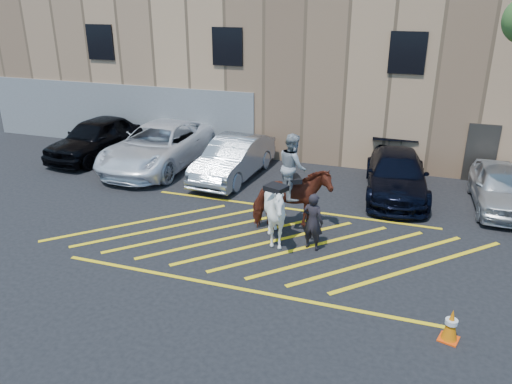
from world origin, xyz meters
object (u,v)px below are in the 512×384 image
(car_blue_suv, at_px, (396,174))
(traffic_cone, at_px, (451,325))
(car_silver_sedan, at_px, (234,158))
(handler, at_px, (313,222))
(car_black_suv, at_px, (97,138))
(car_white_pickup, at_px, (159,146))
(mounted_bay, at_px, (292,192))
(car_white_suv, at_px, (501,187))
(saddled_white, at_px, (276,213))

(car_blue_suv, bearing_deg, traffic_cone, -84.62)
(car_silver_sedan, height_order, handler, handler)
(car_black_suv, xyz_separation_m, car_white_pickup, (3.18, -0.28, 0.02))
(handler, height_order, mounted_bay, mounted_bay)
(handler, bearing_deg, car_blue_suv, -98.04)
(car_black_suv, distance_m, handler, 11.86)
(car_white_pickup, relative_size, car_white_suv, 1.48)
(mounted_bay, relative_size, saddled_white, 1.37)
(car_blue_suv, bearing_deg, car_black_suv, 171.89)
(car_silver_sedan, height_order, traffic_cone, car_silver_sedan)
(car_white_suv, distance_m, saddled_white, 7.92)
(car_blue_suv, bearing_deg, car_white_suv, -8.79)
(car_white_pickup, bearing_deg, car_silver_sedan, -4.09)
(car_white_pickup, height_order, handler, car_white_pickup)
(car_white_suv, bearing_deg, saddled_white, -144.97)
(car_white_pickup, height_order, car_blue_suv, car_white_pickup)
(car_black_suv, xyz_separation_m, saddled_white, (9.58, -5.34, 0.12))
(car_white_pickup, bearing_deg, handler, -32.40)
(saddled_white, distance_m, traffic_cone, 5.45)
(handler, relative_size, traffic_cone, 2.25)
(car_black_suv, distance_m, traffic_cone, 16.39)
(handler, relative_size, saddled_white, 0.76)
(car_silver_sedan, distance_m, traffic_cone, 10.81)
(mounted_bay, relative_size, traffic_cone, 4.05)
(saddled_white, bearing_deg, car_white_suv, 37.72)
(car_white_pickup, relative_size, handler, 3.78)
(saddled_white, bearing_deg, traffic_cone, -32.27)
(car_black_suv, bearing_deg, handler, -20.28)
(car_white_pickup, distance_m, mounted_bay, 7.69)
(mounted_bay, bearing_deg, car_blue_suv, 54.60)
(car_silver_sedan, xyz_separation_m, car_blue_suv, (6.00, 0.24, -0.05))
(handler, bearing_deg, saddled_white, 17.08)
(car_silver_sedan, relative_size, traffic_cone, 6.42)
(car_white_pickup, distance_m, car_silver_sedan, 3.35)
(handler, bearing_deg, car_white_suv, -124.52)
(car_silver_sedan, bearing_deg, saddled_white, -52.69)
(car_black_suv, distance_m, car_white_pickup, 3.19)
(car_white_pickup, distance_m, handler, 8.96)
(car_white_suv, xyz_separation_m, mounted_bay, (-6.09, -3.75, 0.48))
(car_white_pickup, height_order, saddled_white, saddled_white)
(mounted_bay, height_order, traffic_cone, mounted_bay)
(handler, bearing_deg, car_white_pickup, -20.79)
(car_black_suv, height_order, saddled_white, saddled_white)
(mounted_bay, bearing_deg, saddled_white, -98.75)
(car_white_pickup, distance_m, car_white_suv, 12.66)
(car_white_pickup, bearing_deg, saddled_white, -36.89)
(car_white_pickup, bearing_deg, traffic_cone, -34.47)
(traffic_cone, bearing_deg, saddled_white, 147.73)
(car_silver_sedan, distance_m, car_blue_suv, 6.00)
(mounted_bay, xyz_separation_m, traffic_cone, (4.41, -3.98, -0.83))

